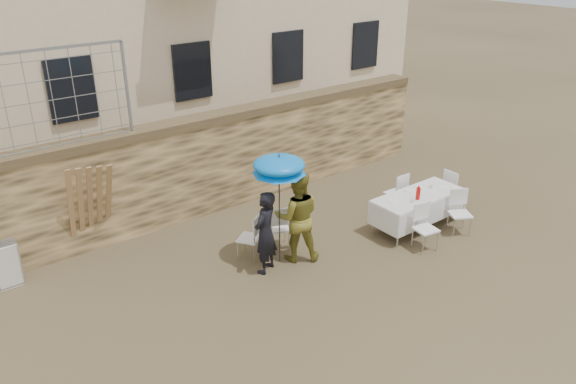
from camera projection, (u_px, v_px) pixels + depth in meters
ground at (349, 318)px, 9.33m from camera, size 80.00×80.00×0.00m
stone_wall at (197, 167)px, 12.48m from camera, size 13.00×0.50×2.20m
chain_link_fence at (41, 102)px, 9.99m from camera, size 3.20×0.06×1.80m
man_suit at (265, 233)px, 10.33m from camera, size 0.71×0.62×1.63m
woman_dress at (297, 217)px, 10.71m from camera, size 1.11×1.06×1.82m
umbrella at (279, 168)px, 10.14m from camera, size 1.00×1.00×2.08m
couple_chair_left at (249, 237)px, 10.87m from camera, size 0.67×0.67×0.96m
couple_chair_right at (278, 226)px, 11.25m from camera, size 0.63×0.63×0.96m
banquet_table at (418, 196)px, 11.96m from camera, size 2.10×0.85×0.78m
soda_bottle at (418, 194)px, 11.67m from camera, size 0.09×0.09×0.26m
table_chair_front_left at (426, 228)px, 11.19m from camera, size 0.55×0.55×0.96m
table_chair_front_right at (460, 213)px, 11.80m from camera, size 0.65×0.65×0.96m
table_chair_back at (396, 192)px, 12.75m from camera, size 0.49×0.49×0.96m
table_chair_side at (454, 189)px, 12.91m from camera, size 0.50×0.50×0.96m
chair_stack_right at (5, 261)px, 10.10m from camera, size 0.46×0.40×0.92m
wood_planks at (87, 209)px, 10.80m from camera, size 0.70×0.20×2.00m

